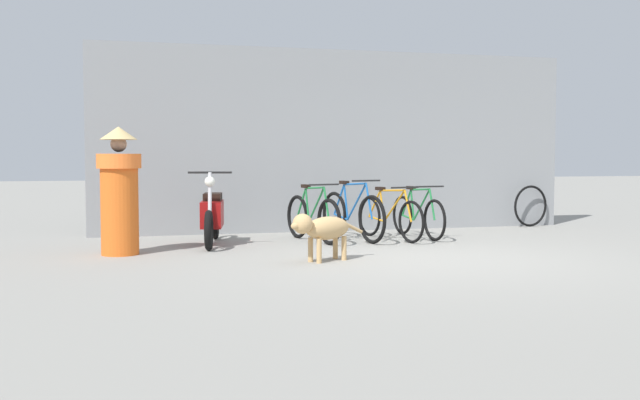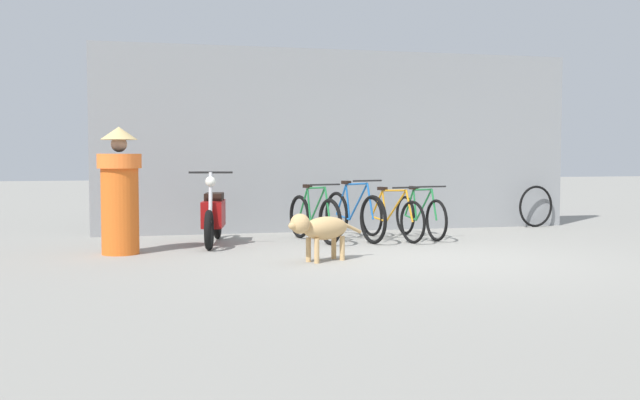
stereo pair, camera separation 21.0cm
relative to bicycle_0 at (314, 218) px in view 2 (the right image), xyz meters
The scene contains 10 objects.
ground_plane 2.23m from the bicycle_0, 68.46° to the right, with size 60.00×60.00×0.00m, color gray.
shop_wall_back 1.98m from the bicycle_0, 60.36° to the left, with size 7.90×0.20×2.93m.
bicycle_0 is the anchor object (origin of this frame).
bicycle_1 0.60m from the bicycle_0, ahead, with size 0.54×1.70×0.89m.
bicycle_2 1.14m from the bicycle_0, ahead, with size 0.53×1.65×0.79m.
bicycle_3 1.65m from the bicycle_0, ahead, with size 0.46×1.58×0.79m.
motorcycle 1.43m from the bicycle_0, behind, with size 0.58×1.85×1.02m.
stray_dog 2.05m from the bicycle_0, 101.56° to the right, with size 1.02×0.59×0.57m.
person_in_robes 2.81m from the bicycle_0, 164.29° to the right, with size 0.75×0.75×1.58m.
spare_tire_left 4.36m from the bicycle_0, 15.51° to the left, with size 0.71×0.17×0.71m.
Camera 2 is at (-3.31, -8.29, 1.23)m, focal length 42.00 mm.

